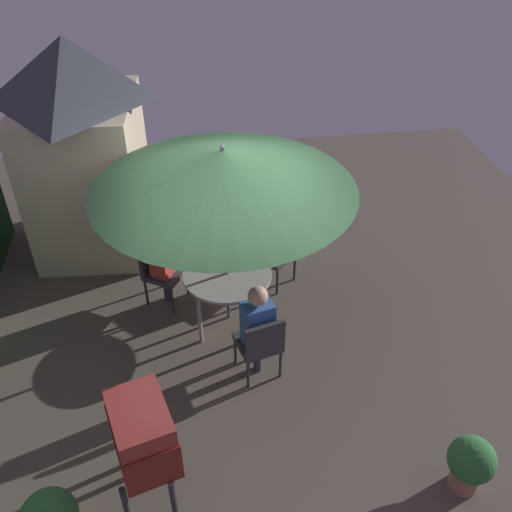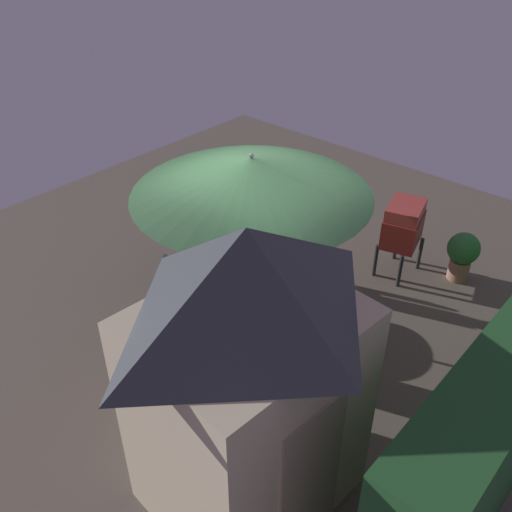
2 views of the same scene
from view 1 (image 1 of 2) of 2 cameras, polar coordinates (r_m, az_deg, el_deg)
name	(u,v)px [view 1 (image 1 of 2)]	position (r m, az deg, el deg)	size (l,w,h in m)	color
ground_plane	(233,334)	(7.16, -2.36, -7.98)	(11.00, 11.00, 0.00)	brown
garden_shed	(83,147)	(8.29, -17.22, 10.53)	(2.02, 1.74, 3.09)	#C6B793
patio_table	(227,277)	(6.94, -2.94, -2.19)	(1.10, 1.10, 0.74)	#B2ADA3
patio_umbrella	(223,170)	(6.11, -3.38, 8.75)	(2.98, 2.98, 2.47)	#4C4C51
bbq_grill	(143,435)	(5.25, -11.46, -17.45)	(0.81, 0.67, 1.20)	maroon
chair_near_shed	(159,267)	(7.44, -9.85, -1.16)	(0.63, 0.64, 0.90)	#38383D
chair_far_side	(261,343)	(6.32, 0.48, -8.87)	(0.56, 0.56, 0.90)	#38383D
chair_toward_hedge	(279,248)	(7.68, 2.34, 0.78)	(0.65, 0.65, 0.90)	#38383D
potted_plant_by_shed	(470,463)	(5.91, 21.02, -19.08)	(0.45, 0.45, 0.65)	#936651
person_in_red	(163,253)	(7.25, -9.48, 0.30)	(0.42, 0.38, 1.26)	#CC3D33
person_in_blue	(258,321)	(6.19, 0.18, -6.65)	(0.32, 0.39, 1.26)	#3866B2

